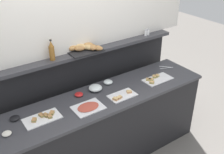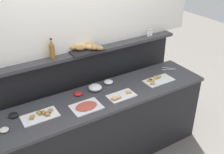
# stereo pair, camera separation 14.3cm
# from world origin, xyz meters

# --- Properties ---
(ground_plane) EXTENTS (12.00, 12.00, 0.00)m
(ground_plane) POSITION_xyz_m (0.00, 0.60, 0.00)
(ground_plane) COLOR slate
(buffet_counter) EXTENTS (2.53, 0.63, 0.93)m
(buffet_counter) POSITION_xyz_m (0.00, 0.00, 0.47)
(buffet_counter) COLOR black
(buffet_counter) RESTS_ON ground_plane
(back_ledge_unit) EXTENTS (2.55, 0.22, 1.33)m
(back_ledge_unit) POSITION_xyz_m (0.00, 0.49, 0.70)
(back_ledge_unit) COLOR black
(back_ledge_unit) RESTS_ON ground_plane
(sandwich_platter_side) EXTENTS (0.36, 0.20, 0.04)m
(sandwich_platter_side) POSITION_xyz_m (-0.76, -0.00, 0.94)
(sandwich_platter_side) COLOR white
(sandwich_platter_side) RESTS_ON buffet_counter
(sandwich_platter_front) EXTENTS (0.32, 0.19, 0.04)m
(sandwich_platter_front) POSITION_xyz_m (0.13, -0.12, 0.94)
(sandwich_platter_front) COLOR silver
(sandwich_platter_front) RESTS_ON buffet_counter
(sandwich_platter_rear) EXTENTS (0.38, 0.20, 0.04)m
(sandwich_platter_rear) POSITION_xyz_m (0.71, -0.06, 0.94)
(sandwich_platter_rear) COLOR silver
(sandwich_platter_rear) RESTS_ON buffet_counter
(cold_cuts_platter) EXTENTS (0.32, 0.24, 0.02)m
(cold_cuts_platter) POSITION_xyz_m (-0.30, -0.10, 0.94)
(cold_cuts_platter) COLOR silver
(cold_cuts_platter) RESTS_ON buffet_counter
(glass_bowl_large) EXTENTS (0.16, 0.16, 0.06)m
(glass_bowl_large) POSITION_xyz_m (-0.05, 0.16, 0.96)
(glass_bowl_large) COLOR silver
(glass_bowl_large) RESTS_ON buffet_counter
(glass_bowl_medium) EXTENTS (0.11, 0.11, 0.04)m
(glass_bowl_medium) POSITION_xyz_m (0.16, 0.21, 0.95)
(glass_bowl_medium) COLOR silver
(glass_bowl_medium) RESTS_ON buffet_counter
(condiment_bowl_dark) EXTENTS (0.09, 0.09, 0.03)m
(condiment_bowl_dark) POSITION_xyz_m (-1.12, -0.04, 0.95)
(condiment_bowl_dark) COLOR silver
(condiment_bowl_dark) RESTS_ON buffet_counter
(condiment_bowl_cream) EXTENTS (0.10, 0.10, 0.03)m
(condiment_bowl_cream) POSITION_xyz_m (-0.26, 0.17, 0.95)
(condiment_bowl_cream) COLOR red
(condiment_bowl_cream) RESTS_ON buffet_counter
(condiment_bowl_red) EXTENTS (0.10, 0.10, 0.03)m
(condiment_bowl_red) POSITION_xyz_m (-0.99, 0.14, 0.95)
(condiment_bowl_red) COLOR black
(condiment_bowl_red) RESTS_ON buffet_counter
(serving_tongs) EXTENTS (0.17, 0.14, 0.01)m
(serving_tongs) POSITION_xyz_m (1.05, 0.11, 0.94)
(serving_tongs) COLOR #B7BABF
(serving_tongs) RESTS_ON buffet_counter
(vinegar_bottle_amber) EXTENTS (0.06, 0.06, 0.24)m
(vinegar_bottle_amber) POSITION_xyz_m (-0.43, 0.41, 1.44)
(vinegar_bottle_amber) COLOR #8E5B23
(vinegar_bottle_amber) RESTS_ON back_ledge_unit
(salt_shaker) EXTENTS (0.03, 0.03, 0.09)m
(salt_shaker) POSITION_xyz_m (0.91, 0.41, 1.38)
(salt_shaker) COLOR white
(salt_shaker) RESTS_ON back_ledge_unit
(pepper_shaker) EXTENTS (0.03, 0.03, 0.09)m
(pepper_shaker) POSITION_xyz_m (0.95, 0.41, 1.38)
(pepper_shaker) COLOR white
(pepper_shaker) RESTS_ON back_ledge_unit
(bread_basket) EXTENTS (0.40, 0.32, 0.08)m
(bread_basket) POSITION_xyz_m (-0.02, 0.43, 1.37)
(bread_basket) COLOR black
(bread_basket) RESTS_ON back_ledge_unit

